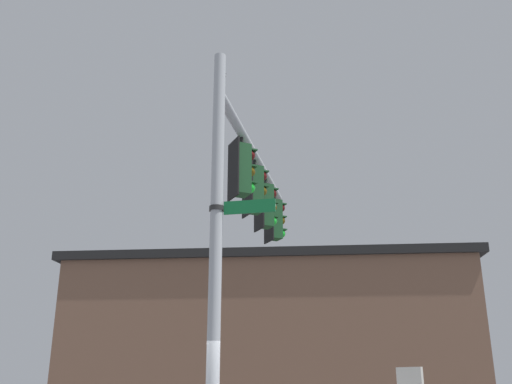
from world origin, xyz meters
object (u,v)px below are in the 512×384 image
(traffic_light_mid_outer, at_px, (266,206))
(street_name_sign, at_px, (235,208))
(traffic_light_nearest_pole, at_px, (242,170))
(traffic_light_mid_inner, at_px, (255,190))
(traffic_light_arm_end, at_px, (275,220))
(bird_flying, at_px, (222,74))

(traffic_light_mid_outer, xyz_separation_m, street_name_sign, (3.58, -2.29, -1.31))
(traffic_light_nearest_pole, bearing_deg, traffic_light_mid_outer, 143.60)
(traffic_light_nearest_pole, height_order, traffic_light_mid_inner, same)
(traffic_light_mid_inner, bearing_deg, traffic_light_mid_outer, 143.60)
(traffic_light_arm_end, bearing_deg, street_name_sign, -33.43)
(traffic_light_nearest_pole, relative_size, traffic_light_mid_outer, 1.00)
(street_name_sign, distance_m, bird_flying, 6.48)
(street_name_sign, bearing_deg, traffic_light_arm_end, 146.57)
(traffic_light_mid_inner, xyz_separation_m, traffic_light_mid_outer, (-1.02, 0.75, 0.00))
(traffic_light_mid_inner, bearing_deg, bird_flying, -168.69)
(traffic_light_mid_inner, bearing_deg, traffic_light_arm_end, 143.60)
(traffic_light_arm_end, bearing_deg, bird_flying, -72.25)
(traffic_light_nearest_pole, xyz_separation_m, bird_flying, (-2.48, 0.46, 3.61))
(traffic_light_arm_end, relative_size, street_name_sign, 1.42)
(traffic_light_mid_inner, distance_m, traffic_light_mid_outer, 1.26)
(bird_flying, bearing_deg, traffic_light_nearest_pole, -10.47)
(traffic_light_mid_outer, distance_m, bird_flying, 3.79)
(traffic_light_mid_outer, xyz_separation_m, bird_flying, (-0.44, -1.04, 3.61))
(traffic_light_nearest_pole, xyz_separation_m, traffic_light_arm_end, (-3.05, 2.25, 0.00))
(traffic_light_mid_inner, distance_m, bird_flying, 3.91)
(traffic_light_arm_end, distance_m, bird_flying, 4.07)
(traffic_light_mid_inner, height_order, street_name_sign, traffic_light_mid_inner)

